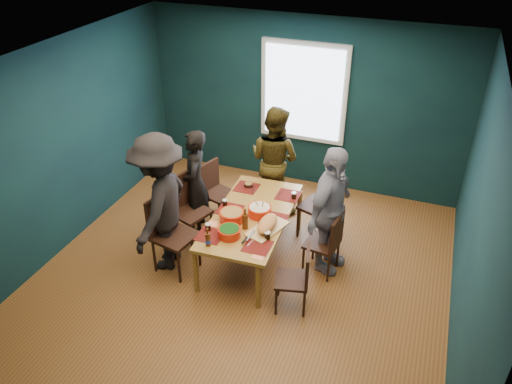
% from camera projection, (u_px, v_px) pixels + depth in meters
% --- Properties ---
extents(room, '(5.01, 5.01, 2.71)m').
position_uv_depth(room, '(252.00, 168.00, 5.92)').
color(room, brown).
rests_on(room, ground).
extents(dining_table, '(1.00, 1.86, 0.69)m').
position_uv_depth(dining_table, '(252.00, 219.00, 6.33)').
color(dining_table, '#A27430').
rests_on(dining_table, floor).
extents(chair_left_far, '(0.50, 0.50, 0.88)m').
position_uv_depth(chair_left_far, '(214.00, 187.00, 7.22)').
color(chair_left_far, black).
rests_on(chair_left_far, floor).
extents(chair_left_mid, '(0.56, 0.56, 0.98)m').
position_uv_depth(chair_left_mid, '(186.00, 204.00, 6.72)').
color(chair_left_mid, black).
rests_on(chair_left_mid, floor).
extents(chair_left_near, '(0.55, 0.55, 1.04)m').
position_uv_depth(chair_left_near, '(168.00, 227.00, 6.20)').
color(chair_left_near, black).
rests_on(chair_left_near, floor).
extents(chair_right_far, '(0.57, 0.57, 1.01)m').
position_uv_depth(chair_right_far, '(325.00, 203.00, 6.73)').
color(chair_right_far, black).
rests_on(chair_right_far, floor).
extents(chair_right_mid, '(0.44, 0.44, 0.87)m').
position_uv_depth(chair_right_mid, '(329.00, 240.00, 6.15)').
color(chair_right_mid, black).
rests_on(chair_right_mid, floor).
extents(chair_right_near, '(0.45, 0.45, 0.82)m').
position_uv_depth(chair_right_near, '(299.00, 275.00, 5.63)').
color(chair_right_near, black).
rests_on(chair_right_near, floor).
extents(person_far_left, '(0.54, 0.65, 1.53)m').
position_uv_depth(person_far_left, '(195.00, 183.00, 6.82)').
color(person_far_left, black).
rests_on(person_far_left, floor).
extents(person_back, '(0.94, 0.82, 1.64)m').
position_uv_depth(person_back, '(274.00, 160.00, 7.28)').
color(person_back, black).
rests_on(person_back, floor).
extents(person_right, '(0.64, 1.07, 1.71)m').
position_uv_depth(person_right, '(330.00, 211.00, 6.06)').
color(person_right, white).
rests_on(person_right, floor).
extents(person_near_left, '(0.81, 1.25, 1.83)m').
position_uv_depth(person_near_left, '(160.00, 204.00, 6.10)').
color(person_near_left, black).
rests_on(person_near_left, floor).
extents(bowl_salad, '(0.31, 0.31, 0.13)m').
position_uv_depth(bowl_salad, '(232.00, 216.00, 6.16)').
color(bowl_salad, red).
rests_on(bowl_salad, dining_table).
extents(bowl_dumpling, '(0.30, 0.30, 0.28)m').
position_uv_depth(bowl_dumpling, '(260.00, 210.00, 6.26)').
color(bowl_dumpling, red).
rests_on(bowl_dumpling, dining_table).
extents(bowl_herbs, '(0.27, 0.27, 0.12)m').
position_uv_depth(bowl_herbs, '(229.00, 232.00, 5.87)').
color(bowl_herbs, red).
rests_on(bowl_herbs, dining_table).
extents(cutting_board, '(0.44, 0.71, 0.15)m').
position_uv_depth(cutting_board, '(267.00, 225.00, 5.99)').
color(cutting_board, tan).
rests_on(cutting_board, dining_table).
extents(small_bowl, '(0.13, 0.13, 0.05)m').
position_uv_depth(small_bowl, '(249.00, 185.00, 6.87)').
color(small_bowl, black).
rests_on(small_bowl, dining_table).
extents(beer_bottle_a, '(0.06, 0.06, 0.24)m').
position_uv_depth(beer_bottle_a, '(208.00, 239.00, 5.71)').
color(beer_bottle_a, '#47220C').
rests_on(beer_bottle_a, dining_table).
extents(beer_bottle_b, '(0.07, 0.07, 0.28)m').
position_uv_depth(beer_bottle_b, '(245.00, 221.00, 5.99)').
color(beer_bottle_b, '#47220C').
rests_on(beer_bottle_b, dining_table).
extents(cola_glass_a, '(0.07, 0.07, 0.10)m').
position_uv_depth(cola_glass_a, '(208.00, 227.00, 5.98)').
color(cola_glass_a, black).
rests_on(cola_glass_a, dining_table).
extents(cola_glass_b, '(0.07, 0.07, 0.10)m').
position_uv_depth(cola_glass_b, '(267.00, 235.00, 5.83)').
color(cola_glass_b, black).
rests_on(cola_glass_b, dining_table).
extents(cola_glass_c, '(0.07, 0.07, 0.09)m').
position_uv_depth(cola_glass_c, '(294.00, 195.00, 6.59)').
color(cola_glass_c, black).
rests_on(cola_glass_c, dining_table).
extents(cola_glass_d, '(0.06, 0.06, 0.09)m').
position_uv_depth(cola_glass_d, '(225.00, 203.00, 6.44)').
color(cola_glass_d, black).
rests_on(cola_glass_d, dining_table).
extents(napkin_a, '(0.19, 0.19, 0.00)m').
position_uv_depth(napkin_a, '(281.00, 217.00, 6.24)').
color(napkin_a, '#FF8F6B').
rests_on(napkin_a, dining_table).
extents(napkin_b, '(0.15, 0.15, 0.00)m').
position_uv_depth(napkin_b, '(213.00, 224.00, 6.12)').
color(napkin_b, '#FF8F6B').
rests_on(napkin_b, dining_table).
extents(napkin_c, '(0.14, 0.14, 0.00)m').
position_uv_depth(napkin_c, '(259.00, 256.00, 5.59)').
color(napkin_c, '#FF8F6B').
rests_on(napkin_c, dining_table).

